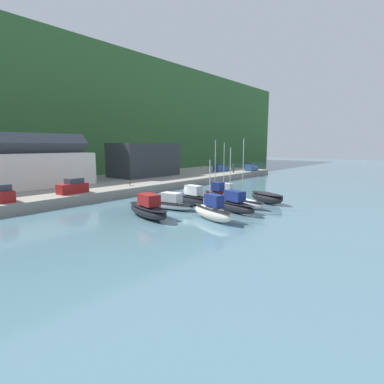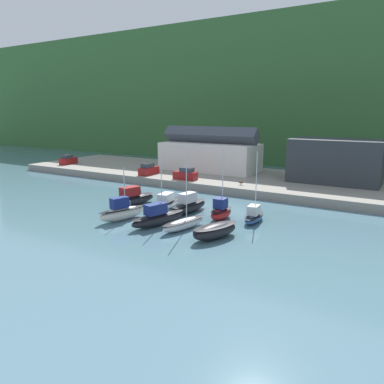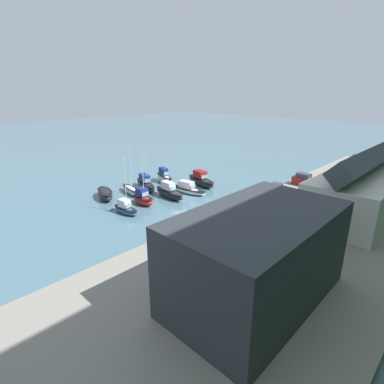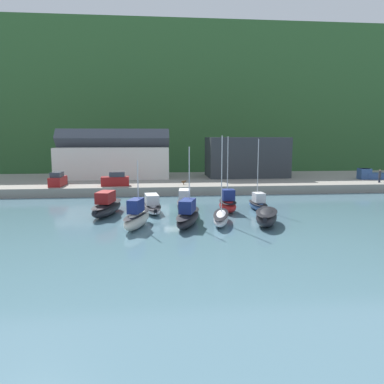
{
  "view_description": "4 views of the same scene",
  "coord_description": "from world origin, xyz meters",
  "px_view_note": "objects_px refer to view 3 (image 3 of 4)",
  "views": [
    {
      "loc": [
        -30.08,
        -27.73,
        8.16
      ],
      "look_at": [
        3.81,
        0.61,
        1.26
      ],
      "focal_mm": 28.0,
      "sensor_mm": 36.0,
      "label": 1
    },
    {
      "loc": [
        26.41,
        -42.65,
        13.34
      ],
      "look_at": [
        -1.45,
        3.48,
        1.57
      ],
      "focal_mm": 35.0,
      "sensor_mm": 36.0,
      "label": 2
    },
    {
      "loc": [
        32.88,
        34.23,
        17.12
      ],
      "look_at": [
        -0.17,
        2.44,
        1.66
      ],
      "focal_mm": 28.0,
      "sensor_mm": 36.0,
      "label": 3
    },
    {
      "loc": [
        -2.21,
        -45.18,
        9.05
      ],
      "look_at": [
        2.43,
        2.46,
        1.76
      ],
      "focal_mm": 35.0,
      "sensor_mm": 36.0,
      "label": 4
    }
  ],
  "objects_px": {
    "moored_boat_0": "(201,180)",
    "parked_car_1": "(359,160)",
    "moored_boat_7": "(131,190)",
    "moored_boat_5": "(164,177)",
    "parked_car_0": "(305,180)",
    "moored_boat_2": "(169,192)",
    "moored_boat_6": "(145,184)",
    "parked_car_2": "(275,191)",
    "moored_boat_4": "(125,208)",
    "moored_boat_3": "(143,198)",
    "dog_on_quay": "(238,213)",
    "moored_boat_1": "(188,189)",
    "moored_boat_8": "(105,194)"
  },
  "relations": [
    {
      "from": "moored_boat_2",
      "to": "moored_boat_0",
      "type": "bearing_deg",
      "value": -168.14
    },
    {
      "from": "moored_boat_6",
      "to": "moored_boat_8",
      "type": "bearing_deg",
      "value": 12.09
    },
    {
      "from": "parked_car_2",
      "to": "dog_on_quay",
      "type": "relative_size",
      "value": 4.91
    },
    {
      "from": "moored_boat_8",
      "to": "dog_on_quay",
      "type": "distance_m",
      "value": 23.17
    },
    {
      "from": "moored_boat_6",
      "to": "parked_car_0",
      "type": "distance_m",
      "value": 28.47
    },
    {
      "from": "moored_boat_0",
      "to": "parked_car_1",
      "type": "relative_size",
      "value": 1.82
    },
    {
      "from": "moored_boat_6",
      "to": "parked_car_2",
      "type": "distance_m",
      "value": 23.13
    },
    {
      "from": "moored_boat_5",
      "to": "moored_boat_7",
      "type": "xyz_separation_m",
      "value": [
        8.52,
        0.87,
        -0.42
      ]
    },
    {
      "from": "moored_boat_3",
      "to": "moored_boat_6",
      "type": "bearing_deg",
      "value": -131.19
    },
    {
      "from": "moored_boat_5",
      "to": "moored_boat_8",
      "type": "xyz_separation_m",
      "value": [
        13.04,
        -0.04,
        -0.25
      ]
    },
    {
      "from": "moored_boat_5",
      "to": "moored_boat_6",
      "type": "relative_size",
      "value": 0.84
    },
    {
      "from": "moored_boat_8",
      "to": "moored_boat_3",
      "type": "bearing_deg",
      "value": 131.57
    },
    {
      "from": "parked_car_2",
      "to": "moored_boat_6",
      "type": "bearing_deg",
      "value": -159.25
    },
    {
      "from": "moored_boat_6",
      "to": "parked_car_1",
      "type": "height_order",
      "value": "moored_boat_6"
    },
    {
      "from": "moored_boat_5",
      "to": "moored_boat_3",
      "type": "bearing_deg",
      "value": 49.36
    },
    {
      "from": "moored_boat_4",
      "to": "dog_on_quay",
      "type": "relative_size",
      "value": 9.85
    },
    {
      "from": "moored_boat_0",
      "to": "moored_boat_7",
      "type": "height_order",
      "value": "moored_boat_7"
    },
    {
      "from": "moored_boat_6",
      "to": "moored_boat_8",
      "type": "xyz_separation_m",
      "value": [
        7.94,
        -0.63,
        -0.15
      ]
    },
    {
      "from": "moored_boat_1",
      "to": "moored_boat_3",
      "type": "bearing_deg",
      "value": -14.59
    },
    {
      "from": "parked_car_1",
      "to": "parked_car_0",
      "type": "bearing_deg",
      "value": -11.09
    },
    {
      "from": "moored_boat_2",
      "to": "moored_boat_6",
      "type": "distance_m",
      "value": 6.7
    },
    {
      "from": "parked_car_2",
      "to": "moored_boat_7",
      "type": "bearing_deg",
      "value": -151.61
    },
    {
      "from": "moored_boat_1",
      "to": "parked_car_0",
      "type": "height_order",
      "value": "parked_car_0"
    },
    {
      "from": "moored_boat_3",
      "to": "parked_car_0",
      "type": "distance_m",
      "value": 28.27
    },
    {
      "from": "parked_car_0",
      "to": "dog_on_quay",
      "type": "height_order",
      "value": "parked_car_0"
    },
    {
      "from": "parked_car_1",
      "to": "moored_boat_7",
      "type": "bearing_deg",
      "value": -33.63
    },
    {
      "from": "moored_boat_6",
      "to": "parked_car_0",
      "type": "height_order",
      "value": "moored_boat_6"
    },
    {
      "from": "moored_boat_2",
      "to": "moored_boat_7",
      "type": "distance_m",
      "value": 7.2
    },
    {
      "from": "parked_car_2",
      "to": "parked_car_0",
      "type": "bearing_deg",
      "value": 82.01
    },
    {
      "from": "moored_boat_0",
      "to": "parked_car_2",
      "type": "relative_size",
      "value": 1.86
    },
    {
      "from": "moored_boat_1",
      "to": "moored_boat_4",
      "type": "relative_size",
      "value": 0.89
    },
    {
      "from": "moored_boat_5",
      "to": "dog_on_quay",
      "type": "distance_m",
      "value": 22.99
    },
    {
      "from": "parked_car_0",
      "to": "dog_on_quay",
      "type": "distance_m",
      "value": 19.4
    },
    {
      "from": "moored_boat_1",
      "to": "parked_car_1",
      "type": "relative_size",
      "value": 1.75
    },
    {
      "from": "moored_boat_0",
      "to": "moored_boat_5",
      "type": "distance_m",
      "value": 7.35
    },
    {
      "from": "moored_boat_5",
      "to": "moored_boat_6",
      "type": "bearing_deg",
      "value": 22.95
    },
    {
      "from": "moored_boat_4",
      "to": "moored_boat_6",
      "type": "height_order",
      "value": "moored_boat_4"
    },
    {
      "from": "moored_boat_0",
      "to": "moored_boat_7",
      "type": "bearing_deg",
      "value": -11.2
    },
    {
      "from": "parked_car_0",
      "to": "parked_car_1",
      "type": "distance_m",
      "value": 24.55
    },
    {
      "from": "moored_boat_7",
      "to": "moored_boat_5",
      "type": "bearing_deg",
      "value": -161.54
    },
    {
      "from": "moored_boat_4",
      "to": "moored_boat_5",
      "type": "height_order",
      "value": "moored_boat_4"
    },
    {
      "from": "parked_car_0",
      "to": "parked_car_1",
      "type": "height_order",
      "value": "same"
    },
    {
      "from": "moored_boat_5",
      "to": "moored_boat_0",
      "type": "bearing_deg",
      "value": 136.76
    },
    {
      "from": "moored_boat_2",
      "to": "moored_boat_4",
      "type": "relative_size",
      "value": 0.83
    },
    {
      "from": "moored_boat_0",
      "to": "moored_boat_2",
      "type": "relative_size",
      "value": 1.11
    },
    {
      "from": "moored_boat_2",
      "to": "parked_car_1",
      "type": "xyz_separation_m",
      "value": [
        -42.84,
        17.07,
        1.24
      ]
    },
    {
      "from": "moored_boat_3",
      "to": "parked_car_0",
      "type": "relative_size",
      "value": 2.09
    },
    {
      "from": "moored_boat_7",
      "to": "parked_car_1",
      "type": "distance_m",
      "value": 51.76
    },
    {
      "from": "moored_boat_2",
      "to": "dog_on_quay",
      "type": "xyz_separation_m",
      "value": [
        1.03,
        14.82,
        0.78
      ]
    },
    {
      "from": "moored_boat_1",
      "to": "parked_car_2",
      "type": "relative_size",
      "value": 1.78
    }
  ]
}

